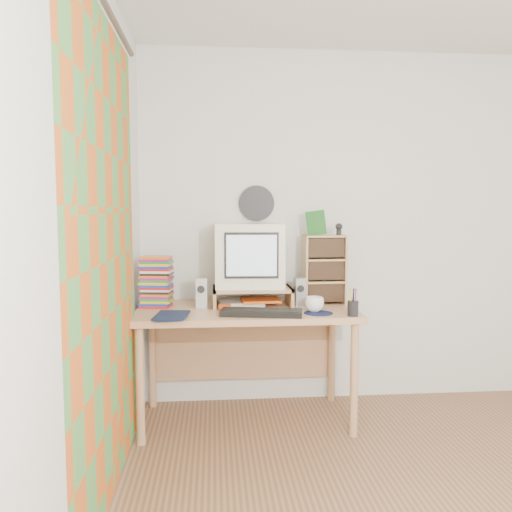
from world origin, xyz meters
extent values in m
plane|color=white|center=(0.00, 1.75, 1.25)|extent=(3.50, 0.00, 3.50)
plane|color=white|center=(-1.75, 0.00, 1.25)|extent=(0.00, 3.50, 3.50)
plane|color=#CB5B1C|center=(-1.71, 0.48, 1.15)|extent=(0.00, 2.20, 2.20)
cylinder|color=black|center=(-0.93, 1.73, 1.43)|extent=(0.25, 0.02, 0.25)
cube|color=tan|center=(-1.03, 1.38, 0.73)|extent=(1.40, 0.70, 0.04)
cube|color=tan|center=(-1.03, 1.71, 0.38)|extent=(1.33, 0.02, 0.41)
cylinder|color=tan|center=(-1.67, 1.09, 0.35)|extent=(0.05, 0.05, 0.71)
cylinder|color=tan|center=(-0.39, 1.09, 0.35)|extent=(0.05, 0.05, 0.71)
cylinder|color=tan|center=(-1.67, 1.67, 0.35)|extent=(0.05, 0.05, 0.71)
cylinder|color=tan|center=(-0.39, 1.67, 0.35)|extent=(0.05, 0.05, 0.71)
cube|color=tan|center=(-1.23, 1.48, 0.81)|extent=(0.02, 0.30, 0.12)
cube|color=tan|center=(-0.73, 1.48, 0.81)|extent=(0.02, 0.30, 0.12)
cube|color=tan|center=(-0.98, 1.48, 0.86)|extent=(0.52, 0.30, 0.02)
cube|color=white|center=(-0.99, 1.53, 1.08)|extent=(0.46, 0.46, 0.42)
cube|color=#A7A8AB|center=(-1.32, 1.42, 0.85)|extent=(0.08, 0.08, 0.19)
cube|color=#A7A8AB|center=(-0.67, 1.43, 0.84)|extent=(0.08, 0.08, 0.18)
cube|color=black|center=(-0.95, 1.15, 0.77)|extent=(0.51, 0.25, 0.03)
cube|color=tan|center=(-0.49, 1.51, 0.98)|extent=(0.28, 0.16, 0.46)
imported|color=white|center=(-0.61, 1.23, 0.80)|extent=(0.13, 0.13, 0.09)
imported|color=#0F1B38|center=(-1.58, 1.14, 0.77)|extent=(0.25, 0.19, 0.05)
cylinder|color=#101937|center=(-0.60, 1.17, 0.75)|extent=(0.20, 0.20, 0.00)
cube|color=#D24A16|center=(-1.17, 1.33, 0.77)|extent=(0.08, 0.05, 0.04)
cube|color=#1B601E|center=(-0.54, 1.52, 1.30)|extent=(0.13, 0.06, 0.16)
camera|label=1|loc=(-1.23, -1.79, 1.38)|focal=35.00mm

